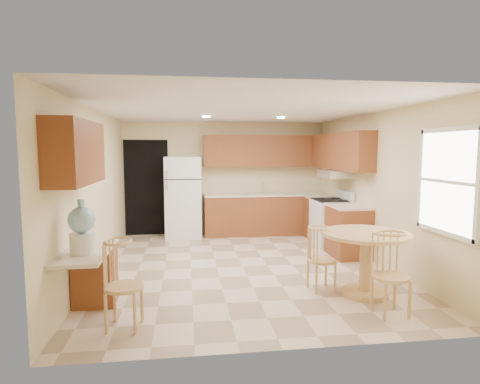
{
  "coord_description": "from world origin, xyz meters",
  "views": [
    {
      "loc": [
        -0.89,
        -6.26,
        1.88
      ],
      "look_at": [
        0.0,
        0.3,
        1.18
      ],
      "focal_mm": 30.0,
      "sensor_mm": 36.0,
      "label": 1
    }
  ],
  "objects": [
    {
      "name": "floor",
      "position": [
        0.0,
        0.0,
        0.0
      ],
      "size": [
        5.5,
        5.5,
        0.0
      ],
      "primitive_type": "plane",
      "color": "beige",
      "rests_on": "ground"
    },
    {
      "name": "ceiling",
      "position": [
        0.0,
        0.0,
        2.5
      ],
      "size": [
        4.5,
        5.5,
        0.02
      ],
      "primitive_type": "cube",
      "color": "white",
      "rests_on": "wall_back"
    },
    {
      "name": "wall_back",
      "position": [
        0.0,
        2.75,
        1.25
      ],
      "size": [
        4.5,
        0.02,
        2.5
      ],
      "primitive_type": "cube",
      "color": "beige",
      "rests_on": "floor"
    },
    {
      "name": "wall_front",
      "position": [
        0.0,
        -2.75,
        1.25
      ],
      "size": [
        4.5,
        0.02,
        2.5
      ],
      "primitive_type": "cube",
      "color": "beige",
      "rests_on": "floor"
    },
    {
      "name": "wall_left",
      "position": [
        -2.25,
        0.0,
        1.25
      ],
      "size": [
        0.02,
        5.5,
        2.5
      ],
      "primitive_type": "cube",
      "color": "beige",
      "rests_on": "floor"
    },
    {
      "name": "wall_right",
      "position": [
        2.25,
        0.0,
        1.25
      ],
      "size": [
        0.02,
        5.5,
        2.5
      ],
      "primitive_type": "cube",
      "color": "beige",
      "rests_on": "floor"
    },
    {
      "name": "doorway",
      "position": [
        -1.75,
        2.73,
        1.05
      ],
      "size": [
        0.9,
        0.02,
        2.1
      ],
      "primitive_type": "cube",
      "color": "black",
      "rests_on": "floor"
    },
    {
      "name": "base_cab_back",
      "position": [
        0.88,
        2.45,
        0.43
      ],
      "size": [
        2.75,
        0.6,
        0.87
      ],
      "primitive_type": "cube",
      "color": "brown",
      "rests_on": "floor"
    },
    {
      "name": "counter_back",
      "position": [
        0.88,
        2.45,
        0.89
      ],
      "size": [
        2.75,
        0.63,
        0.04
      ],
      "primitive_type": "cube",
      "color": "beige",
      "rests_on": "base_cab_back"
    },
    {
      "name": "base_cab_right_a",
      "position": [
        1.95,
        1.85,
        0.43
      ],
      "size": [
        0.6,
        0.59,
        0.87
      ],
      "primitive_type": "cube",
      "color": "brown",
      "rests_on": "floor"
    },
    {
      "name": "counter_right_a",
      "position": [
        1.95,
        1.85,
        0.89
      ],
      "size": [
        0.63,
        0.59,
        0.04
      ],
      "primitive_type": "cube",
      "color": "beige",
      "rests_on": "base_cab_right_a"
    },
    {
      "name": "base_cab_right_b",
      "position": [
        1.95,
        0.4,
        0.43
      ],
      "size": [
        0.6,
        0.8,
        0.87
      ],
      "primitive_type": "cube",
      "color": "brown",
      "rests_on": "floor"
    },
    {
      "name": "counter_right_b",
      "position": [
        1.95,
        0.4,
        0.89
      ],
      "size": [
        0.63,
        0.8,
        0.04
      ],
      "primitive_type": "cube",
      "color": "beige",
      "rests_on": "base_cab_right_b"
    },
    {
      "name": "upper_cab_back",
      "position": [
        0.88,
        2.58,
        1.85
      ],
      "size": [
        2.75,
        0.33,
        0.7
      ],
      "primitive_type": "cube",
      "color": "brown",
      "rests_on": "wall_back"
    },
    {
      "name": "upper_cab_right",
      "position": [
        2.08,
        1.21,
        1.85
      ],
      "size": [
        0.33,
        2.42,
        0.7
      ],
      "primitive_type": "cube",
      "color": "brown",
      "rests_on": "wall_right"
    },
    {
      "name": "upper_cab_left",
      "position": [
        -2.08,
        -1.6,
        1.85
      ],
      "size": [
        0.33,
        1.4,
        0.7
      ],
      "primitive_type": "cube",
      "color": "brown",
      "rests_on": "wall_left"
    },
    {
      "name": "sink",
      "position": [
        0.85,
        2.45,
        0.91
      ],
      "size": [
        0.78,
        0.44,
        0.01
      ],
      "primitive_type": "cube",
      "color": "silver",
      "rests_on": "counter_back"
    },
    {
      "name": "range_hood",
      "position": [
        2.0,
        1.18,
        1.42
      ],
      "size": [
        0.5,
        0.76,
        0.14
      ],
      "primitive_type": "cube",
      "color": "silver",
      "rests_on": "upper_cab_right"
    },
    {
      "name": "desk_pedestal",
      "position": [
        -2.0,
        -1.32,
        0.36
      ],
      "size": [
        0.48,
        0.42,
        0.72
      ],
      "primitive_type": "cube",
      "color": "brown",
      "rests_on": "floor"
    },
    {
      "name": "desk_top",
      "position": [
        -2.0,
        -1.7,
        0.75
      ],
      "size": [
        0.5,
        1.2,
        0.04
      ],
      "primitive_type": "cube",
      "color": "beige",
      "rests_on": "desk_pedestal"
    },
    {
      "name": "window",
      "position": [
        2.23,
        -1.85,
        1.5
      ],
      "size": [
        0.06,
        1.12,
        1.3
      ],
      "color": "white",
      "rests_on": "wall_right"
    },
    {
      "name": "can_light_a",
      "position": [
        -0.5,
        1.2,
        2.48
      ],
      "size": [
        0.14,
        0.14,
        0.02
      ],
      "primitive_type": "cylinder",
      "color": "white",
      "rests_on": "ceiling"
    },
    {
      "name": "can_light_b",
      "position": [
        0.9,
        1.2,
        2.48
      ],
      "size": [
        0.14,
        0.14,
        0.02
      ],
      "primitive_type": "cylinder",
      "color": "white",
      "rests_on": "ceiling"
    },
    {
      "name": "refrigerator",
      "position": [
        -0.95,
        2.4,
        0.87
      ],
      "size": [
        0.77,
        0.74,
        1.73
      ],
      "color": "white",
      "rests_on": "floor"
    },
    {
      "name": "stove",
      "position": [
        1.92,
        1.18,
        0.47
      ],
      "size": [
        0.65,
        0.76,
        1.09
      ],
      "color": "white",
      "rests_on": "floor"
    },
    {
      "name": "dining_table",
      "position": [
        1.4,
        -1.47,
        0.54
      ],
      "size": [
        1.12,
        1.12,
        0.83
      ],
      "rotation": [
        0.0,
        0.0,
        0.11
      ],
      "color": "tan",
      "rests_on": "floor"
    },
    {
      "name": "chair_table_a",
      "position": [
        0.9,
        -1.3,
        0.52
      ],
      "size": [
        0.38,
        0.49,
        0.86
      ],
      "rotation": [
        0.0,
        0.0,
        -1.46
      ],
      "color": "tan",
      "rests_on": "floor"
    },
    {
      "name": "chair_table_b",
      "position": [
        1.4,
        -2.21,
        0.57
      ],
      "size": [
        0.42,
        0.42,
        0.94
      ],
      "rotation": [
        0.0,
        0.0,
        3.19
      ],
      "color": "tan",
      "rests_on": "floor"
    },
    {
      "name": "chair_desk",
      "position": [
        -1.55,
        -2.14,
        0.57
      ],
      "size": [
        0.41,
        0.54,
        0.94
      ],
      "rotation": [
        0.0,
        0.0,
        -1.7
      ],
      "color": "tan",
      "rests_on": "floor"
    },
    {
      "name": "water_crock",
      "position": [
        -2.0,
        -1.84,
        1.04
      ],
      "size": [
        0.28,
        0.28,
        0.59
      ],
      "color": "white",
      "rests_on": "desk_top"
    }
  ]
}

